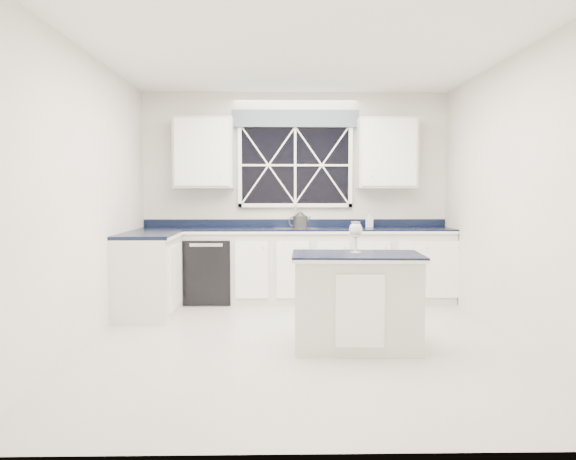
{
  "coord_description": "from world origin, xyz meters",
  "views": [
    {
      "loc": [
        -0.24,
        -5.17,
        1.42
      ],
      "look_at": [
        -0.13,
        0.4,
        1.03
      ],
      "focal_mm": 35.0,
      "sensor_mm": 36.0,
      "label": 1
    }
  ],
  "objects_px": {
    "dishwasher": "(210,270)",
    "wine_glass": "(356,231)",
    "faucet": "(295,215)",
    "soap_bottle": "(370,219)",
    "island": "(356,301)",
    "kettle": "(300,220)"
  },
  "relations": [
    {
      "from": "dishwasher",
      "to": "wine_glass",
      "type": "distance_m",
      "value": 2.7
    },
    {
      "from": "faucet",
      "to": "soap_bottle",
      "type": "height_order",
      "value": "faucet"
    },
    {
      "from": "faucet",
      "to": "island",
      "type": "height_order",
      "value": "faucet"
    },
    {
      "from": "kettle",
      "to": "wine_glass",
      "type": "distance_m",
      "value": 2.13
    },
    {
      "from": "dishwasher",
      "to": "wine_glass",
      "type": "xyz_separation_m",
      "value": [
        1.57,
        -2.1,
        0.64
      ]
    },
    {
      "from": "island",
      "to": "wine_glass",
      "type": "xyz_separation_m",
      "value": [
        -0.0,
        0.07,
        0.62
      ]
    },
    {
      "from": "wine_glass",
      "to": "faucet",
      "type": "bearing_deg",
      "value": 101.6
    },
    {
      "from": "wine_glass",
      "to": "soap_bottle",
      "type": "bearing_deg",
      "value": 77.53
    },
    {
      "from": "wine_glass",
      "to": "island",
      "type": "bearing_deg",
      "value": -87.82
    },
    {
      "from": "dishwasher",
      "to": "soap_bottle",
      "type": "xyz_separation_m",
      "value": [
        2.07,
        0.17,
        0.64
      ]
    },
    {
      "from": "dishwasher",
      "to": "soap_bottle",
      "type": "relative_size",
      "value": 3.88
    },
    {
      "from": "faucet",
      "to": "island",
      "type": "bearing_deg",
      "value": -78.66
    },
    {
      "from": "island",
      "to": "wine_glass",
      "type": "relative_size",
      "value": 4.2
    },
    {
      "from": "island",
      "to": "soap_bottle",
      "type": "height_order",
      "value": "soap_bottle"
    },
    {
      "from": "dishwasher",
      "to": "island",
      "type": "distance_m",
      "value": 2.68
    },
    {
      "from": "dishwasher",
      "to": "island",
      "type": "bearing_deg",
      "value": -54.0
    },
    {
      "from": "soap_bottle",
      "to": "wine_glass",
      "type": "bearing_deg",
      "value": -102.47
    },
    {
      "from": "soap_bottle",
      "to": "dishwasher",
      "type": "bearing_deg",
      "value": -175.3
    },
    {
      "from": "island",
      "to": "faucet",
      "type": "bearing_deg",
      "value": 104.14
    },
    {
      "from": "faucet",
      "to": "kettle",
      "type": "relative_size",
      "value": 1.02
    },
    {
      "from": "dishwasher",
      "to": "kettle",
      "type": "distance_m",
      "value": 1.32
    },
    {
      "from": "dishwasher",
      "to": "soap_bottle",
      "type": "height_order",
      "value": "soap_bottle"
    }
  ]
}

